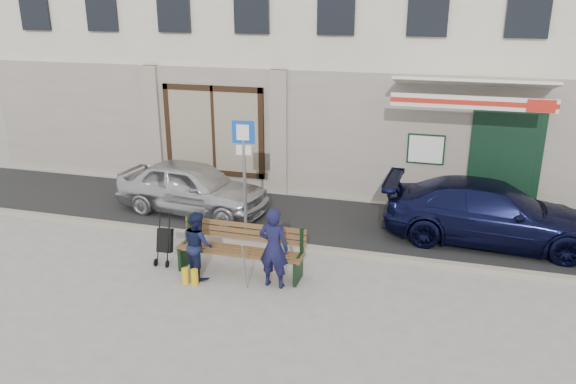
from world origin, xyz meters
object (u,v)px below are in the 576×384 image
at_px(bench, 238,250).
at_px(man, 274,248).
at_px(car_navy, 491,213).
at_px(parking_sign, 244,161).
at_px(stroller, 165,241).
at_px(car_silver, 192,187).
at_px(woman, 198,244).

height_order(bench, man, man).
bearing_deg(car_navy, man, 131.68).
bearing_deg(parking_sign, man, -62.21).
bearing_deg(stroller, car_silver, 99.26).
bearing_deg(car_silver, parking_sign, -114.58).
distance_m(parking_sign, woman, 2.24).
distance_m(car_navy, bench, 5.37).
bearing_deg(woman, man, -138.67).
bearing_deg(car_navy, car_silver, 93.25).
relative_size(car_silver, woman, 2.93).
xyz_separation_m(car_silver, car_navy, (6.74, 0.14, 0.01)).
bearing_deg(car_silver, stroller, -159.46).
bearing_deg(woman, stroller, 19.95).
xyz_separation_m(car_silver, man, (2.97, -2.98, 0.11)).
xyz_separation_m(car_silver, parking_sign, (1.72, -1.03, 1.06)).
bearing_deg(parking_sign, car_silver, 144.14).
relative_size(car_navy, woman, 3.52).
relative_size(car_navy, parking_sign, 1.75).
bearing_deg(car_silver, car_navy, -82.48).
xyz_separation_m(car_navy, woman, (-5.22, -3.13, -0.01)).
distance_m(parking_sign, bench, 2.11).
bearing_deg(woman, bench, -113.83).
distance_m(parking_sign, man, 2.50).
height_order(car_silver, parking_sign, parking_sign).
bearing_deg(stroller, bench, -5.48).
height_order(car_navy, woman, car_navy).
relative_size(car_navy, man, 3.00).
distance_m(man, woman, 1.45).
bearing_deg(stroller, man, -12.65).
bearing_deg(man, car_silver, -41.57).
relative_size(man, woman, 1.17).
bearing_deg(parking_sign, bench, -79.49).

